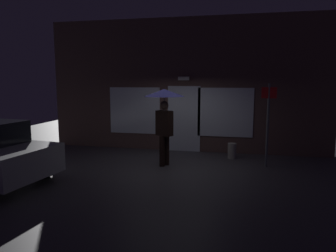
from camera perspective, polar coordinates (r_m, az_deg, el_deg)
ground_plane at (r=8.86m, az=0.38°, el=-7.47°), size 18.00×18.00×0.00m
building_facade at (r=10.84m, az=3.05°, el=7.13°), size 9.48×0.48×4.44m
person_with_umbrella at (r=8.80m, az=-0.67°, el=3.69°), size 1.11×1.11×2.15m
street_sign_post at (r=9.15m, az=17.43°, el=1.03°), size 0.40×0.07×2.30m
sidewalk_bollard at (r=10.04m, az=11.37°, el=-4.38°), size 0.26×0.26×0.47m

